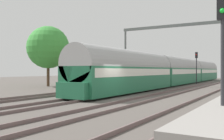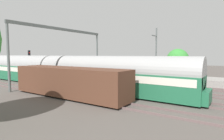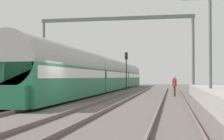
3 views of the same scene
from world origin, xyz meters
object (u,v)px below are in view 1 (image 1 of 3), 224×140
Objects in this scene: freight_car at (111,76)px; railway_signal_far at (196,63)px; railway_signal_near at (223,42)px; catenary_gantry at (181,40)px; passenger_train at (179,71)px.

railway_signal_far is at bearing 69.52° from freight_car.
railway_signal_near is at bearing -75.73° from railway_signal_far.
railway_signal_far is 0.30× the size of catenary_gantry.
passenger_train is at bearing 73.24° from freight_car.
freight_car is 10.23m from catenary_gantry.
passenger_train is 10.22× the size of railway_signal_far.
railway_signal_near is (9.97, -29.01, 1.01)m from passenger_train.
passenger_train reaches higher than freight_car.
freight_car is 21.33m from railway_signal_near.
catenary_gantry is (0.02, -8.32, 2.78)m from railway_signal_far.
passenger_train is 3.78× the size of freight_car.
railway_signal_near is 0.29× the size of catenary_gantry.
railway_signal_far is at bearing 54.01° from passenger_train.
railway_signal_near is at bearing -71.04° from passenger_train.
railway_signal_near is 24.85m from catenary_gantry.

